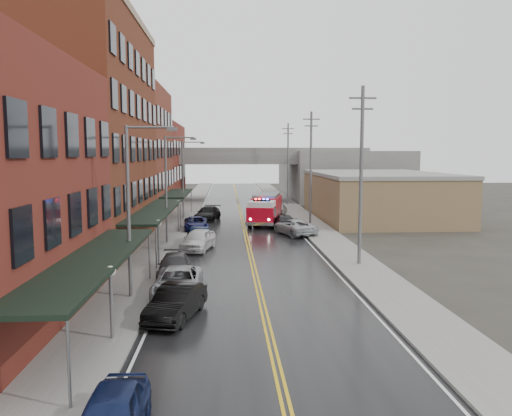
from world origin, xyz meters
name	(u,v)px	position (x,y,z in m)	size (l,w,h in m)	color
ground	(275,358)	(0.00, 0.00, 0.00)	(220.00, 220.00, 0.00)	#2D2B26
road	(245,232)	(0.00, 30.00, 0.01)	(11.00, 160.00, 0.02)	black
sidewalk_left	(169,232)	(-7.30, 30.00, 0.07)	(3.00, 160.00, 0.15)	slate
sidewalk_right	(320,231)	(7.30, 30.00, 0.07)	(3.00, 160.00, 0.15)	slate
curb_left	(187,232)	(-5.65, 30.00, 0.07)	(0.30, 160.00, 0.15)	gray
curb_right	(303,231)	(5.65, 30.00, 0.07)	(0.30, 160.00, 0.15)	gray
brick_building_b	(81,136)	(-13.30, 23.00, 9.00)	(9.00, 20.00, 18.00)	#5A2717
brick_building_c	(126,154)	(-13.30, 40.50, 7.50)	(9.00, 15.00, 15.00)	brown
brick_building_far	(150,164)	(-13.30, 58.00, 6.00)	(9.00, 20.00, 12.00)	#5E1F18
tan_building	(377,197)	(16.00, 40.00, 2.50)	(14.00, 22.00, 5.00)	#8A6C4A
right_far_block	(338,174)	(18.00, 70.00, 4.00)	(18.00, 30.00, 8.00)	slate
awning_0	(96,259)	(-7.49, 4.00, 2.99)	(2.60, 16.00, 3.09)	black
awning_1	(156,210)	(-7.49, 23.00, 2.99)	(2.60, 18.00, 3.09)	black
awning_2	(178,193)	(-7.49, 40.50, 2.99)	(2.60, 13.00, 3.09)	black
globe_lamp_0	(111,286)	(-6.40, 2.00, 2.31)	(0.44, 0.44, 3.12)	#59595B
globe_lamp_1	(158,232)	(-6.40, 16.00, 2.31)	(0.44, 0.44, 3.12)	#59595B
globe_lamp_2	(178,209)	(-6.40, 30.00, 2.31)	(0.44, 0.44, 3.12)	#59595B
street_lamp_0	(133,200)	(-6.55, 8.00, 5.19)	(2.64, 0.22, 9.00)	#59595B
street_lamp_1	(169,183)	(-6.55, 24.00, 5.19)	(2.64, 0.22, 9.00)	#59595B
street_lamp_2	(185,175)	(-6.55, 40.00, 5.19)	(2.64, 0.22, 9.00)	#59595B
utility_pole_0	(361,173)	(7.20, 15.00, 6.31)	(1.80, 0.24, 12.00)	#59595B
utility_pole_1	(311,166)	(7.20, 35.00, 6.31)	(1.80, 0.24, 12.00)	#59595B
utility_pole_2	(288,163)	(7.20, 55.00, 6.31)	(1.80, 0.24, 12.00)	#59595B
overpass	(238,164)	(0.00, 62.00, 5.99)	(40.00, 10.00, 7.50)	slate
fire_truck	(265,208)	(2.40, 35.74, 1.73)	(4.87, 9.11, 3.18)	red
parked_car_left_1	(176,302)	(-4.10, 4.70, 0.76)	(1.62, 4.64, 1.53)	black
parked_car_left_2	(178,282)	(-4.37, 8.36, 0.75)	(2.49, 5.40, 1.50)	#9A9EA2
parked_car_left_3	(174,266)	(-5.00, 12.56, 0.69)	(1.92, 4.72, 1.37)	#2C2B2E
parked_car_left_4	(198,240)	(-4.03, 21.20, 0.83)	(1.97, 4.90, 1.67)	silver
parked_car_left_5	(199,236)	(-4.11, 23.90, 0.68)	(1.44, 4.13, 1.36)	#0E1933
parked_car_left_6	(196,224)	(-4.81, 31.31, 0.69)	(2.30, 4.99, 1.39)	#121647
parked_car_left_7	(208,214)	(-3.94, 38.92, 0.79)	(2.21, 5.43, 1.57)	black
parked_car_right_0	(295,227)	(4.59, 28.20, 0.75)	(2.49, 5.40, 1.50)	#AAAEB3
parked_car_right_1	(284,222)	(4.02, 32.20, 0.72)	(2.00, 4.93, 1.43)	#252628
parked_car_right_2	(280,209)	(4.87, 44.32, 0.68)	(1.62, 4.01, 1.37)	silver
parked_car_right_3	(265,203)	(3.60, 50.88, 0.77)	(1.64, 4.69, 1.55)	black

